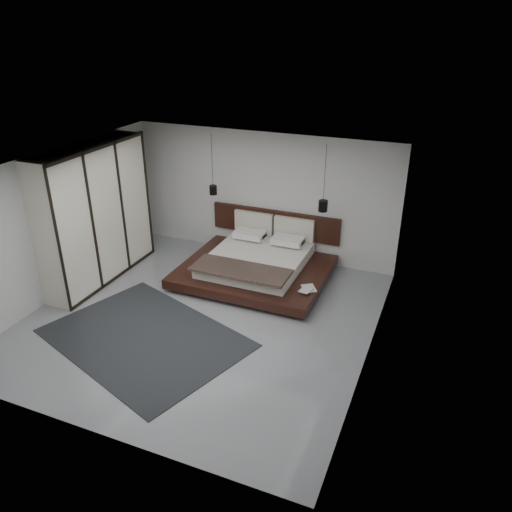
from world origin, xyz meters
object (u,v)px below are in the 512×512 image
at_px(lattice_screen, 136,191).
at_px(pendant_left, 213,190).
at_px(bed, 257,263).
at_px(rug, 145,338).
at_px(pendant_right, 323,206).
at_px(wardrobe, 95,214).

distance_m(lattice_screen, pendant_left, 2.07).
xyz_separation_m(bed, pendant_left, (-1.22, 0.48, 1.31)).
bearing_deg(rug, bed, 72.13).
height_order(pendant_right, rug, pendant_right).
height_order(lattice_screen, rug, lattice_screen).
relative_size(pendant_left, wardrobe, 0.46).
distance_m(bed, pendant_left, 1.85).
bearing_deg(pendant_right, wardrobe, -157.98).
bearing_deg(pendant_left, rug, -84.80).
bearing_deg(lattice_screen, pendant_right, -0.84).
distance_m(bed, rug, 2.99).
bearing_deg(bed, rug, -107.87).
relative_size(pendant_right, rug, 0.41).
bearing_deg(pendant_right, bed, -158.33).
bearing_deg(lattice_screen, pendant_left, -1.84).
height_order(lattice_screen, wardrobe, wardrobe).
relative_size(lattice_screen, pendant_left, 2.00).
relative_size(pendant_left, rug, 0.39).
height_order(pendant_left, pendant_right, same).
xyz_separation_m(lattice_screen, rug, (2.35, -3.38, -1.29)).
bearing_deg(wardrobe, lattice_screen, 98.06).
xyz_separation_m(bed, rug, (-0.91, -2.83, -0.29)).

